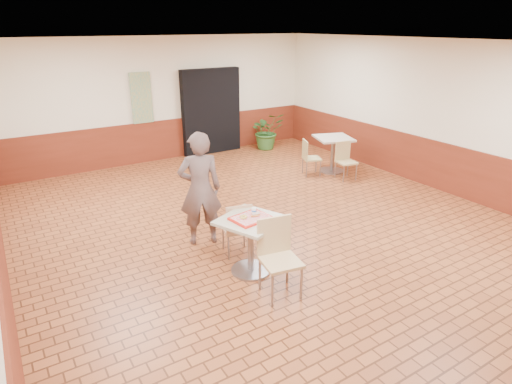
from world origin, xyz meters
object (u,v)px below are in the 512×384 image
chair_main_front (278,253)px  second_table (333,149)px  serving_tray (250,218)px  ring_donut (243,217)px  chair_main_back (238,227)px  customer (200,189)px  potted_plant (267,131)px  chair_second_left (309,156)px  chair_second_front (345,158)px  long_john_donut (256,215)px  main_table (251,237)px  paper_cup (254,211)px

chair_main_front → second_table: 5.08m
chair_main_front → second_table: size_ratio=1.22×
serving_tray → ring_donut: (-0.10, 0.02, 0.03)m
chair_main_front → chair_main_back: bearing=98.6°
customer → potted_plant: size_ratio=1.79×
chair_second_left → potted_plant: (0.41, 2.37, 0.04)m
second_table → chair_second_front: 0.52m
serving_tray → long_john_donut: (0.07, -0.01, 0.04)m
potted_plant → chair_main_front: bearing=-122.2°
chair_main_back → customer: 0.83m
chair_second_left → potted_plant: 2.40m
main_table → chair_main_front: chair_main_front is taller
chair_main_back → ring_donut: 0.63m
chair_main_front → potted_plant: same height
chair_main_back → potted_plant: 5.92m
main_table → potted_plant: size_ratio=0.80×
chair_main_front → serving_tray: chair_main_front is taller
serving_tray → chair_main_front: bearing=-85.1°
serving_tray → chair_second_front: 4.43m
chair_main_back → paper_cup: 0.59m
long_john_donut → chair_second_left: bearing=41.6°
chair_main_front → customer: bearing=108.1°
main_table → long_john_donut: bearing=-10.1°
chair_main_front → chair_second_front: chair_main_front is taller
chair_main_back → serving_tray: size_ratio=1.70×
chair_second_left → main_table: bearing=152.7°
chair_second_left → ring_donut: bearing=151.6°
customer → second_table: size_ratio=2.18×
customer → chair_second_front: (4.01, 1.07, -0.44)m
main_table → chair_second_front: bearing=30.3°
main_table → serving_tray: bearing=0.0°
main_table → chair_second_front: size_ratio=0.97×
serving_tray → chair_second_left: bearing=40.8°
chair_main_back → chair_second_left: size_ratio=1.03×
ring_donut → potted_plant: potted_plant is taller
ring_donut → chair_main_front: bearing=-76.4°
long_john_donut → chair_second_front: bearing=30.9°
chair_second_left → chair_main_back: bearing=148.0°
ring_donut → chair_second_front: size_ratio=0.13×
paper_cup → second_table: bearing=35.0°
ring_donut → potted_plant: 6.42m
long_john_donut → second_table: (3.82, 2.74, -0.30)m
chair_main_front → serving_tray: 0.64m
chair_main_back → ring_donut: size_ratio=8.14×
main_table → potted_plant: bearing=54.6°
long_john_donut → chair_second_left: 4.30m
chair_main_back → serving_tray: 0.61m
main_table → chair_main_back: size_ratio=0.96×
potted_plant → main_table: bearing=-125.4°
ring_donut → second_table: bearing=34.1°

